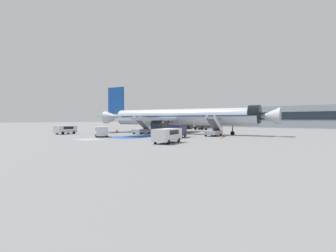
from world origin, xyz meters
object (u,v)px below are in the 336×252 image
(ground_crew_1, at_px, (179,130))
(traffic_cone_2, at_px, (117,131))
(terminal_building, at_px, (317,117))
(service_van_1, at_px, (178,130))
(airliner, at_px, (178,117))
(service_van_0, at_px, (101,131))
(traffic_cone_0, at_px, (180,134))
(boarding_stairs_aft, at_px, (142,129))
(ground_crew_0, at_px, (174,131))
(boarding_stairs_forward, at_px, (214,131))
(service_van_3, at_px, (167,134))
(baggage_cart, at_px, (159,134))
(service_van_2, at_px, (66,129))
(traffic_cone_1, at_px, (222,137))
(fuel_tanker, at_px, (206,124))

(ground_crew_1, relative_size, traffic_cone_2, 2.73)
(terminal_building, bearing_deg, service_van_1, -95.08)
(airliner, height_order, service_van_0, airliner)
(service_van_0, height_order, terminal_building, terminal_building)
(traffic_cone_0, bearing_deg, traffic_cone_2, -179.29)
(boarding_stairs_aft, relative_size, traffic_cone_2, 8.48)
(service_van_1, bearing_deg, ground_crew_0, -64.10)
(service_van_0, relative_size, ground_crew_1, 2.69)
(terminal_building, bearing_deg, boarding_stairs_forward, -93.33)
(service_van_0, bearing_deg, boarding_stairs_forward, -12.71)
(service_van_0, relative_size, traffic_cone_2, 7.33)
(traffic_cone_0, bearing_deg, service_van_1, -53.30)
(service_van_0, xyz_separation_m, ground_crew_0, (7.10, 12.44, -0.18))
(service_van_1, relative_size, terminal_building, 0.04)
(service_van_3, distance_m, baggage_cart, 17.82)
(traffic_cone_0, bearing_deg, service_van_2, -144.59)
(traffic_cone_1, bearing_deg, fuel_tanker, 126.75)
(ground_crew_1, height_order, traffic_cone_1, ground_crew_1)
(service_van_3, bearing_deg, service_van_1, 105.49)
(airliner, relative_size, terminal_building, 0.38)
(baggage_cart, height_order, traffic_cone_1, baggage_cart)
(boarding_stairs_forward, bearing_deg, service_van_1, -122.26)
(fuel_tanker, height_order, traffic_cone_1, fuel_tanker)
(boarding_stairs_forward, height_order, service_van_3, boarding_stairs_forward)
(service_van_3, bearing_deg, service_van_0, 158.05)
(boarding_stairs_forward, bearing_deg, traffic_cone_0, 174.63)
(service_van_1, relative_size, service_van_2, 0.94)
(ground_crew_0, bearing_deg, boarding_stairs_aft, -165.14)
(ground_crew_1, distance_m, traffic_cone_1, 10.81)
(baggage_cart, xyz_separation_m, ground_crew_1, (3.31, 2.44, 0.77))
(fuel_tanker, height_order, baggage_cart, fuel_tanker)
(ground_crew_0, distance_m, ground_crew_1, 1.23)
(boarding_stairs_forward, relative_size, service_van_3, 0.95)
(ground_crew_0, bearing_deg, baggage_cart, -125.05)
(service_van_1, relative_size, ground_crew_1, 2.77)
(service_van_3, bearing_deg, traffic_cone_2, 136.66)
(ground_crew_1, bearing_deg, baggage_cart, -76.24)
(service_van_0, bearing_deg, traffic_cone_1, -29.44)
(boarding_stairs_forward, distance_m, fuel_tanker, 31.17)
(ground_crew_0, bearing_deg, traffic_cone_1, 6.10)
(ground_crew_0, height_order, traffic_cone_0, ground_crew_0)
(service_van_1, bearing_deg, service_van_3, 100.83)
(baggage_cart, bearing_deg, ground_crew_1, -90.68)
(boarding_stairs_aft, height_order, baggage_cart, boarding_stairs_aft)
(boarding_stairs_aft, relative_size, ground_crew_1, 3.11)
(baggage_cart, bearing_deg, traffic_cone_0, -60.85)
(service_van_2, distance_m, traffic_cone_1, 34.29)
(service_van_0, bearing_deg, boarding_stairs_aft, 39.23)
(airliner, bearing_deg, service_van_0, -24.35)
(service_van_3, bearing_deg, traffic_cone_1, 69.23)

